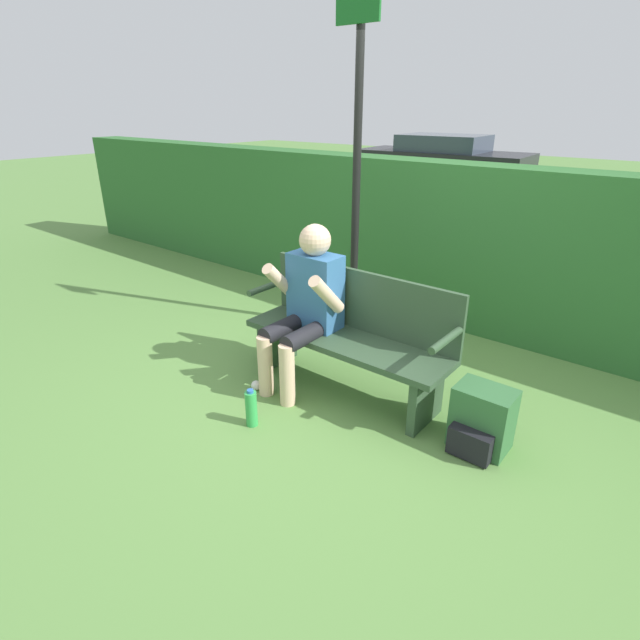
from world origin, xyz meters
name	(u,v)px	position (x,y,z in m)	size (l,w,h in m)	color
ground_plane	(344,390)	(0.00, 0.00, 0.00)	(40.00, 40.00, 0.00)	#5B8942
hedge_back	(455,245)	(0.00, 1.75, 0.75)	(12.00, 0.42, 1.50)	#2D662D
park_bench	(350,333)	(0.00, 0.07, 0.44)	(1.59, 0.44, 0.89)	#334C33
person_seated	(307,300)	(-0.31, -0.06, 0.67)	(0.52, 0.62, 1.21)	#336699
backpack	(481,421)	(1.06, -0.02, 0.19)	(0.35, 0.33, 0.41)	#336638
water_bottle	(251,408)	(-0.22, -0.74, 0.13)	(0.08, 0.08, 0.27)	green
signpost	(357,149)	(-0.61, 0.96, 1.64)	(0.40, 0.09, 2.88)	black
parked_car	(442,159)	(-4.43, 10.55, 0.60)	(4.69, 2.09, 1.22)	black
litter_crumple	(256,385)	(-0.52, -0.41, 0.04)	(0.07, 0.07, 0.07)	silver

